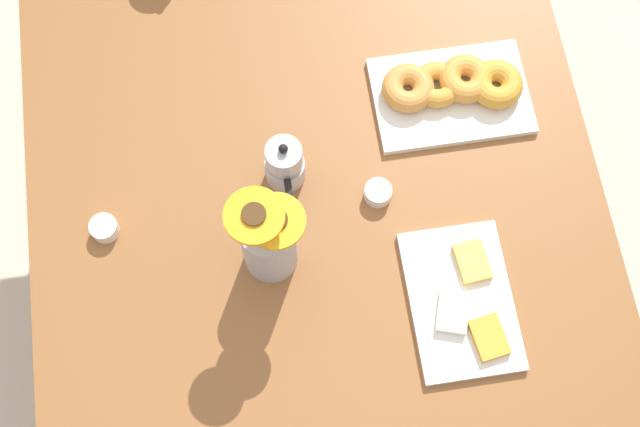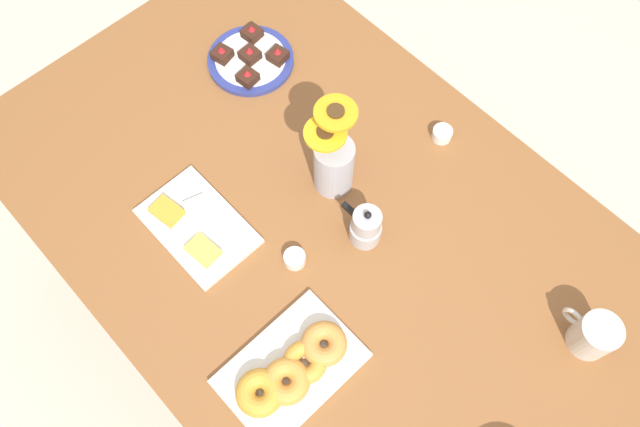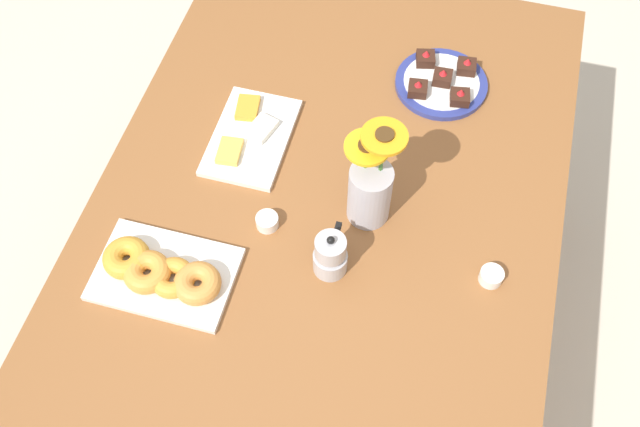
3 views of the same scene
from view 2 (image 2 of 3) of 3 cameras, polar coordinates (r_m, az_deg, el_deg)
The scene contains 10 objects.
ground_plane at distance 2.11m, azimuth -0.00°, elevation -9.14°, with size 6.00×6.00×0.00m, color beige.
dining_table at distance 1.49m, azimuth -0.00°, elevation -2.07°, with size 1.60×1.00×0.74m.
coffee_mug at distance 1.39m, azimuth 23.76°, elevation -10.11°, with size 0.12×0.08×0.09m.
cheese_platter at distance 1.42m, azimuth -11.25°, elevation -1.10°, with size 0.26×0.17×0.03m.
croissant_platter at distance 1.28m, azimuth -2.56°, elevation -14.08°, with size 0.19×0.28×0.05m.
jam_cup_honey at distance 1.36m, azimuth -2.34°, elevation -4.13°, with size 0.05×0.05×0.03m.
jam_cup_berry at distance 1.53m, azimuth 11.11°, elevation 7.18°, with size 0.05×0.05×0.03m.
dessert_plate at distance 1.65m, azimuth -6.36°, elevation 13.86°, with size 0.22×0.22×0.05m.
flower_vase at distance 1.38m, azimuth 1.24°, elevation 4.76°, with size 0.10×0.12×0.26m.
moka_pot at distance 1.35m, azimuth 4.20°, elevation -1.24°, with size 0.11×0.07×0.12m.
Camera 2 is at (-0.43, 0.40, 2.02)m, focal length 35.00 mm.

